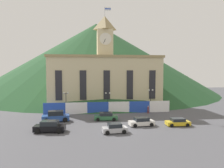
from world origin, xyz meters
TOP-DOWN VIEW (x-y plane):
  - ground_plane at (0.00, 0.00)m, footprint 160.00×160.00m
  - civic_building at (0.00, 23.64)m, footprint 29.42×10.55m
  - banner_fence at (0.00, 14.75)m, footprint 29.08×0.12m
  - hillside_backdrop at (0.00, 65.78)m, footprint 103.67×103.67m
  - street_lamp_left at (-9.60, 15.36)m, footprint 1.26×0.36m
  - street_lamp_right at (-0.09, 15.36)m, footprint 1.26×0.36m
  - street_lamp_far_left at (10.13, 15.36)m, footprint 1.26×0.36m
  - car_silver_hatch at (-0.71, -0.76)m, footprint 4.03×2.27m
  - car_white_taxi at (4.64, 2.96)m, footprint 4.67×2.52m
  - car_black_suv at (-11.01, 1.08)m, footprint 5.05×2.71m
  - car_green_wagon at (-1.23, 8.08)m, footprint 4.75×2.48m
  - car_blue_van at (-10.96, 8.07)m, footprint 5.30×2.85m
  - car_yellow_coupe at (11.10, 2.23)m, footprint 4.24×2.20m
  - pedestrian at (8.96, 13.39)m, footprint 0.54×0.54m

SIDE VIEW (x-z plane):
  - ground_plane at x=0.00m, z-range 0.00..0.00m
  - car_yellow_coupe at x=11.10m, z-range -0.05..1.30m
  - car_silver_hatch at x=-0.71m, z-range -0.06..1.44m
  - car_white_taxi at x=4.64m, z-range -0.06..1.44m
  - car_green_wagon at x=-1.23m, z-range -0.06..1.49m
  - car_black_suv at x=-11.01m, z-range -0.07..1.73m
  - car_blue_van at x=-10.96m, z-range -0.09..2.01m
  - pedestrian at x=8.96m, z-range 0.08..1.85m
  - banner_fence at x=0.00m, z-range 0.00..2.64m
  - street_lamp_right at x=-0.09m, z-range 1.10..5.88m
  - street_lamp_left at x=-9.60m, z-range 1.13..6.08m
  - street_lamp_far_left at x=10.13m, z-range 1.18..6.52m
  - civic_building at x=0.00m, z-range -5.86..20.63m
  - hillside_backdrop at x=0.00m, z-range 0.00..30.73m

